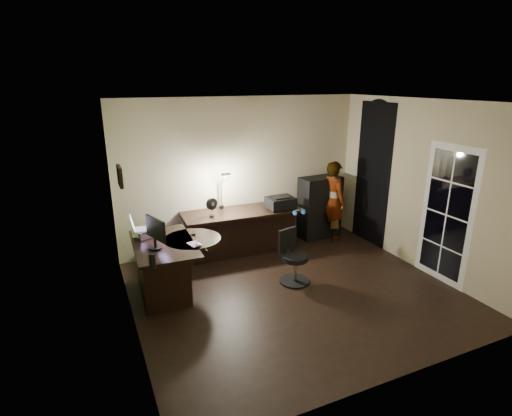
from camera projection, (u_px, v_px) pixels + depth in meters
name	position (u px, v px, depth m)	size (l,w,h in m)	color
floor	(294.00, 292.00, 5.85)	(4.50, 4.00, 0.01)	black
ceiling	(301.00, 101.00, 5.02)	(4.50, 4.00, 0.01)	silver
wall_back	(242.00, 174.00, 7.18)	(4.50, 0.01, 2.70)	#C1B48E
wall_front	(404.00, 262.00, 3.69)	(4.50, 0.01, 2.70)	#C1B48E
wall_left	(125.00, 227.00, 4.57)	(0.01, 4.00, 2.70)	#C1B48E
wall_right	(422.00, 187.00, 6.31)	(0.01, 4.00, 2.70)	#C1B48E
green_wall_overlay	(127.00, 227.00, 4.57)	(0.00, 4.00, 2.70)	#435926
arched_doorway	(373.00, 175.00, 7.32)	(0.01, 0.90, 2.60)	black
french_door	(447.00, 215.00, 5.92)	(0.02, 0.92, 2.10)	white
framed_picture	(120.00, 176.00, 4.82)	(0.04, 0.30, 0.25)	black
desk_left	(165.00, 268.00, 5.73)	(0.83, 1.34, 0.78)	black
desk_right	(243.00, 232.00, 7.06)	(2.09, 0.73, 0.79)	black
cabinet	(320.00, 207.00, 7.76)	(0.80, 0.40, 1.20)	black
laptop_stand	(144.00, 233.00, 5.77)	(0.26, 0.22, 0.11)	silver
laptop	(143.00, 222.00, 5.71)	(0.33, 0.31, 0.23)	silver
monitor	(155.00, 237.00, 5.36)	(0.09, 0.47, 0.31)	black
mouse	(198.00, 244.00, 5.47)	(0.06, 0.10, 0.04)	silver
phone	(193.00, 233.00, 5.94)	(0.07, 0.13, 0.01)	black
pen	(206.00, 249.00, 5.36)	(0.01, 0.14, 0.01)	black
speaker	(152.00, 261.00, 4.77)	(0.08, 0.08, 0.20)	black
notepad	(195.00, 244.00, 5.52)	(0.14, 0.20, 0.01)	silver
desk_fan	(212.00, 207.00, 6.59)	(0.20, 0.11, 0.31)	black
headphones	(299.00, 212.00, 6.69)	(0.21, 0.09, 0.10)	#22498B
printer	(281.00, 202.00, 7.03)	(0.47, 0.37, 0.21)	black
desk_lamp	(221.00, 188.00, 6.91)	(0.18, 0.34, 0.74)	black
office_chair	(295.00, 258.00, 6.00)	(0.46, 0.46, 0.82)	black
person	(333.00, 201.00, 7.58)	(0.55, 0.37, 1.53)	#D8A88C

